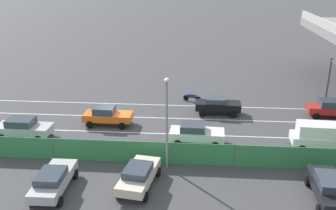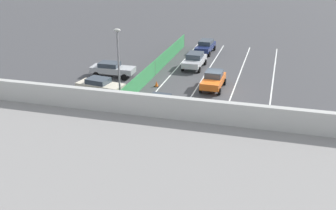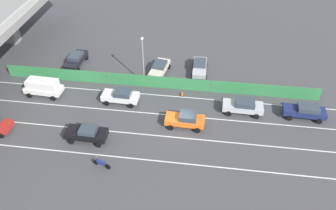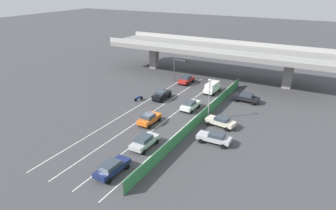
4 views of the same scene
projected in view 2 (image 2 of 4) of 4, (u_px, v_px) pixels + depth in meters
The scene contains 20 objects.
ground_plane at pixel (214, 90), 38.69m from camera, with size 300.00×300.00×0.00m, color #424244.
lane_line_left_edge at pixel (269, 110), 34.14m from camera, with size 0.14×43.23×0.01m, color silver.
lane_line_mid_left at pixel (227, 106), 35.02m from camera, with size 0.14×43.23×0.01m, color silver.
lane_line_mid_right at pixel (188, 102), 35.90m from camera, with size 0.14×43.23×0.01m, color silver.
lane_line_right_edge at pixel (150, 98), 36.77m from camera, with size 0.14×43.23×0.01m, color silver.
elevated_overpass at pixel (70, 201), 12.12m from camera, with size 48.78×11.11×7.57m.
green_fence at pixel (133, 88), 36.85m from camera, with size 0.10×39.33×1.67m.
car_sedan_silver at pixel (195, 60), 45.22m from camera, with size 2.14×4.58×1.66m.
car_hatchback_white at pixel (158, 106), 32.56m from camera, with size 2.13×4.35×1.66m.
car_taxi_orange at pixel (213, 79), 38.84m from camera, with size 2.06×4.30×1.70m.
car_van_white at pixel (107, 161), 23.90m from camera, with size 2.21×4.58×2.09m.
car_sedan_black at pixel (238, 126), 29.14m from camera, with size 2.04×4.30×1.64m.
car_sedan_navy at pixel (206, 46), 51.31m from camera, with size 2.12×4.69×1.58m.
motorcycle at pixel (287, 123), 30.67m from camera, with size 0.78×1.90×0.93m.
parked_wagon_silver at pixel (112, 69), 42.31m from camera, with size 4.57×2.01×1.52m.
parked_sedan_cream at pixel (100, 85), 37.41m from camera, with size 4.60×2.49×1.52m.
parked_sedan_dark at pixel (20, 139), 27.17m from camera, with size 4.72×2.15×1.61m.
traffic_light at pixel (255, 177), 17.89m from camera, with size 3.78×0.50×4.98m.
street_lamp at pixel (118, 59), 34.17m from camera, with size 0.60×0.36×6.55m.
traffic_cone at pixel (156, 84), 39.60m from camera, with size 0.47×0.47×0.59m.
Camera 2 is at (-5.56, 36.23, 13.22)m, focal length 43.56 mm.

